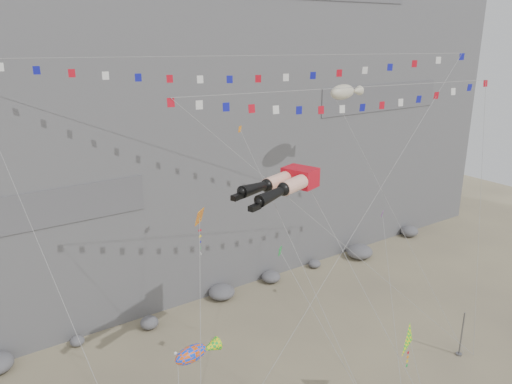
# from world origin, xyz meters

# --- Properties ---
(cliff) EXTENTS (80.00, 28.00, 50.00)m
(cliff) POSITION_xyz_m (0.00, 32.00, 25.00)
(cliff) COLOR slate
(cliff) RESTS_ON ground
(talus_boulders) EXTENTS (60.00, 3.00, 1.20)m
(talus_boulders) POSITION_xyz_m (0.00, 17.00, 0.60)
(talus_boulders) COLOR slate
(talus_boulders) RESTS_ON ground
(anchor_pole_right) EXTENTS (0.12, 0.12, 3.89)m
(anchor_pole_right) POSITION_xyz_m (11.25, -1.79, 1.94)
(anchor_pole_right) COLOR slate
(anchor_pole_right) RESTS_ON ground
(legs_kite) EXTENTS (8.55, 14.50, 20.39)m
(legs_kite) POSITION_xyz_m (-2.74, 3.73, 15.51)
(legs_kite) COLOR red
(legs_kite) RESTS_ON ground
(flag_banner_upper) EXTENTS (35.14, 19.76, 30.33)m
(flag_banner_upper) POSITION_xyz_m (-1.36, 10.57, 23.34)
(flag_banner_upper) COLOR red
(flag_banner_upper) RESTS_ON ground
(flag_banner_lower) EXTENTS (26.54, 9.09, 24.03)m
(flag_banner_lower) POSITION_xyz_m (4.05, 4.62, 21.24)
(flag_banner_lower) COLOR red
(flag_banner_lower) RESTS_ON ground
(harlequin_kite) EXTENTS (4.98, 7.58, 16.50)m
(harlequin_kite) POSITION_xyz_m (-9.22, 3.32, 14.64)
(harlequin_kite) COLOR red
(harlequin_kite) RESTS_ON ground
(fish_windsock) EXTENTS (5.51, 6.96, 10.33)m
(fish_windsock) POSITION_xyz_m (-11.28, 1.02, 7.48)
(fish_windsock) COLOR #FB560C
(fish_windsock) RESTS_ON ground
(delta_kite) EXTENTS (2.55, 4.13, 7.93)m
(delta_kite) POSITION_xyz_m (1.72, -3.94, 6.24)
(delta_kite) COLOR #FFF20D
(delta_kite) RESTS_ON ground
(blimp_windsock) EXTENTS (4.44, 15.00, 24.23)m
(blimp_windsock) POSITION_xyz_m (9.95, 11.84, 19.88)
(blimp_windsock) COLOR beige
(blimp_windsock) RESTS_ON ground
(small_kite_a) EXTENTS (1.60, 15.97, 23.97)m
(small_kite_a) POSITION_xyz_m (-2.85, 8.25, 17.72)
(small_kite_a) COLOR orange
(small_kite_a) RESTS_ON ground
(small_kite_b) EXTENTS (8.90, 11.20, 16.95)m
(small_kite_b) POSITION_xyz_m (9.10, 5.39, 10.16)
(small_kite_b) COLOR purple
(small_kite_b) RESTS_ON ground
(small_kite_c) EXTENTS (3.12, 9.54, 14.49)m
(small_kite_c) POSITION_xyz_m (-3.57, 2.77, 11.10)
(small_kite_c) COLOR green
(small_kite_c) RESTS_ON ground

